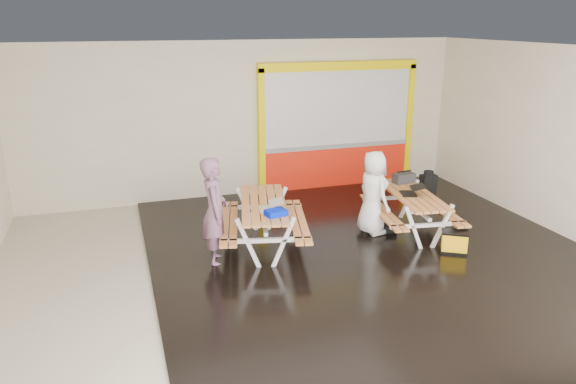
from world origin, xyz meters
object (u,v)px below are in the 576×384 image
object	(u,v)px
blue_pouch	(276,213)
picnic_table_left	(264,214)
laptop_right	(412,191)
picnic_table_right	(412,203)
laptop_left	(270,207)
dark_case	(385,228)
person_left	(215,212)
person_right	(373,193)
backpack	(428,184)
fluke_bag	(454,242)
toolbox	(404,178)

from	to	relation	value
blue_pouch	picnic_table_left	bearing A→B (deg)	91.76
laptop_right	blue_pouch	xyz separation A→B (m)	(-2.77, -0.48, 0.04)
picnic_table_right	laptop_left	world-z (taller)	laptop_left
laptop_left	blue_pouch	distance (m)	0.30
picnic_table_left	laptop_left	bearing A→B (deg)	-88.40
blue_pouch	dark_case	world-z (taller)	blue_pouch
picnic_table_right	dark_case	xyz separation A→B (m)	(-0.43, 0.17, -0.51)
person_left	laptop_left	world-z (taller)	person_left
person_left	blue_pouch	world-z (taller)	person_left
picnic_table_right	person_right	distance (m)	0.79
picnic_table_left	blue_pouch	bearing A→B (deg)	-88.24
person_left	backpack	size ratio (longest dim) A/B	3.53
person_left	laptop_left	xyz separation A→B (m)	(0.93, -0.06, 0.01)
picnic_table_right	laptop_left	size ratio (longest dim) A/B	4.83
laptop_left	fluke_bag	size ratio (longest dim) A/B	0.86
picnic_table_left	picnic_table_right	xyz separation A→B (m)	(2.84, -0.16, -0.04)
dark_case	fluke_bag	distance (m)	1.43
picnic_table_left	backpack	xyz separation A→B (m)	(3.59, 0.52, 0.08)
laptop_left	backpack	distance (m)	3.70
picnic_table_right	person_left	bearing A→B (deg)	-177.60
person_left	toolbox	world-z (taller)	person_left
backpack	person_right	bearing A→B (deg)	-160.12
picnic_table_left	laptop_right	size ratio (longest dim) A/B	4.74
person_right	blue_pouch	bearing A→B (deg)	98.87
laptop_left	fluke_bag	xyz separation A→B (m)	(3.07, -0.87, -0.69)
picnic_table_left	fluke_bag	bearing A→B (deg)	-22.08
picnic_table_left	person_left	world-z (taller)	person_left
dark_case	laptop_left	bearing A→B (deg)	-170.74
person_left	laptop_right	distance (m)	3.71
laptop_left	fluke_bag	world-z (taller)	laptop_left
picnic_table_left	dark_case	bearing A→B (deg)	0.15
person_right	fluke_bag	world-z (taller)	person_right
laptop_right	backpack	xyz separation A→B (m)	(0.80, 0.73, -0.14)
person_right	toolbox	bearing A→B (deg)	-69.64
picnic_table_right	dark_case	size ratio (longest dim) A/B	5.94
laptop_left	laptop_right	size ratio (longest dim) A/B	0.88
picnic_table_right	person_left	xyz separation A→B (m)	(-3.76, -0.16, 0.29)
person_right	picnic_table_left	bearing A→B (deg)	80.56
picnic_table_right	backpack	size ratio (longest dim) A/B	4.27
dark_case	person_right	bearing A→B (deg)	-175.56
laptop_right	toolbox	distance (m)	0.74
laptop_left	laptop_right	xyz separation A→B (m)	(2.78, 0.17, -0.05)
laptop_left	blue_pouch	xyz separation A→B (m)	(0.01, -0.30, -0.01)
toolbox	blue_pouch	bearing A→B (deg)	-158.43
person_right	dark_case	size ratio (longest dim) A/B	4.22
laptop_right	dark_case	size ratio (longest dim) A/B	1.39
laptop_left	fluke_bag	distance (m)	3.26
backpack	dark_case	distance (m)	1.44
person_left	fluke_bag	world-z (taller)	person_left
toolbox	fluke_bag	xyz separation A→B (m)	(0.06, -1.75, -0.68)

